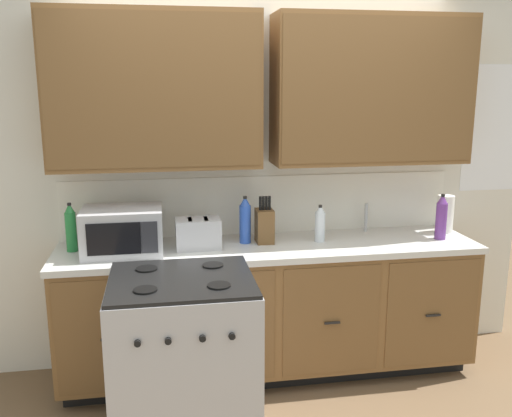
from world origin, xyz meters
name	(u,v)px	position (x,y,z in m)	size (l,w,h in m)	color
ground_plane	(278,396)	(0.00, 0.00, 0.00)	(8.00, 8.00, 0.00)	brown
wall_unit	(265,126)	(0.00, 0.50, 1.65)	(3.89, 0.40, 2.55)	silver
counter_run	(270,308)	(0.00, 0.30, 0.47)	(2.72, 0.64, 0.91)	black
stove_range	(184,360)	(-0.59, -0.33, 0.47)	(0.76, 0.68, 0.95)	#B7B7BC
microwave	(123,231)	(-0.92, 0.28, 1.05)	(0.48, 0.37, 0.28)	#B7B7BC
toaster	(198,233)	(-0.46, 0.30, 1.00)	(0.28, 0.18, 0.19)	#B7B7BC
knife_block	(264,225)	(-0.02, 0.36, 1.02)	(0.11, 0.14, 0.31)	brown
sink_faucet	(366,218)	(0.73, 0.51, 1.01)	(0.02, 0.02, 0.20)	#B2B5BA
paper_towel_roll	(445,214)	(1.27, 0.40, 1.04)	(0.12, 0.12, 0.26)	white
bottle_green	(71,228)	(-1.24, 0.37, 1.06)	(0.07, 0.07, 0.31)	#237A38
bottle_clear	(320,224)	(0.34, 0.32, 1.03)	(0.07, 0.07, 0.25)	silver
bottle_violet	(441,217)	(1.15, 0.24, 1.06)	(0.07, 0.07, 0.31)	#663384
bottle_blue	(245,220)	(-0.15, 0.37, 1.06)	(0.07, 0.07, 0.31)	blue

